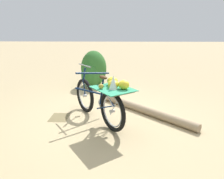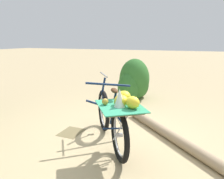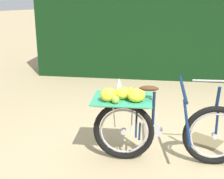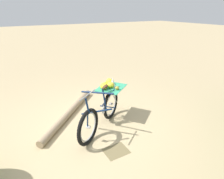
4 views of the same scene
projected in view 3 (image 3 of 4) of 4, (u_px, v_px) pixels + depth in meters
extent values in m
plane|color=tan|center=(169.00, 165.00, 3.58)|extent=(60.00, 60.00, 0.00)
cube|color=black|center=(159.00, 36.00, 7.13)|extent=(5.22, 3.93, 1.94)
torus|color=black|center=(215.00, 136.00, 3.50)|extent=(0.63, 0.49, 0.73)
torus|color=#B7B7BC|center=(215.00, 136.00, 3.50)|extent=(0.47, 0.35, 0.57)
cylinder|color=#B7B7BC|center=(215.00, 136.00, 3.50)|extent=(0.10, 0.10, 0.06)
torus|color=black|center=(124.00, 131.00, 3.61)|extent=(0.63, 0.49, 0.73)
torus|color=#B7B7BC|center=(124.00, 131.00, 3.61)|extent=(0.47, 0.35, 0.57)
cylinder|color=#B7B7BC|center=(124.00, 131.00, 3.61)|extent=(0.10, 0.10, 0.06)
cylinder|color=#0F2347|center=(187.00, 121.00, 3.48)|extent=(0.44, 0.59, 0.30)
cylinder|color=#0F2347|center=(183.00, 89.00, 3.37)|extent=(0.45, 0.60, 0.11)
cylinder|color=#0F2347|center=(153.00, 111.00, 3.49)|extent=(0.09, 0.11, 0.49)
cylinder|color=#0F2347|center=(140.00, 131.00, 3.59)|extent=(0.24, 0.32, 0.05)
cylinder|color=#0F2347|center=(137.00, 114.00, 3.53)|extent=(0.21, 0.27, 0.47)
cylinder|color=#0F2347|center=(217.00, 124.00, 3.45)|extent=(0.05, 0.06, 0.30)
cylinder|color=#0F2347|center=(218.00, 99.00, 3.36)|extent=(0.09, 0.10, 0.30)
cylinder|color=gray|center=(217.00, 81.00, 3.30)|extent=(0.43, 0.32, 0.02)
ellipsoid|color=#4C2D19|center=(149.00, 88.00, 3.41)|extent=(0.23, 0.20, 0.06)
cylinder|color=#B7B7BC|center=(156.00, 131.00, 3.56)|extent=(0.14, 0.11, 0.16)
cylinder|color=#B7B7BC|center=(132.00, 117.00, 3.54)|extent=(0.13, 0.17, 0.39)
cylinder|color=#B7B7BC|center=(114.00, 116.00, 3.56)|extent=(0.16, 0.21, 0.39)
cube|color=brown|center=(122.00, 100.00, 3.49)|extent=(0.74, 0.71, 0.02)
cube|color=#33936B|center=(122.00, 99.00, 3.49)|extent=(0.87, 0.84, 0.01)
ellipsoid|color=yellow|center=(108.00, 95.00, 3.37)|extent=(0.23, 0.24, 0.15)
ellipsoid|color=yellow|center=(136.00, 95.00, 3.35)|extent=(0.26, 0.26, 0.15)
ellipsoid|color=yellow|center=(123.00, 93.00, 3.45)|extent=(0.24, 0.25, 0.13)
sphere|color=#8CAD38|center=(115.00, 100.00, 3.31)|extent=(0.09, 0.09, 0.09)
sphere|color=#8CAD38|center=(124.00, 94.00, 3.51)|extent=(0.08, 0.08, 0.08)
sphere|color=#B29333|center=(130.00, 90.00, 3.63)|extent=(0.08, 0.08, 0.08)
cone|color=white|center=(119.00, 88.00, 3.47)|extent=(0.20, 0.20, 0.23)
cube|color=olive|center=(204.00, 141.00, 4.16)|extent=(0.44, 0.36, 0.01)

